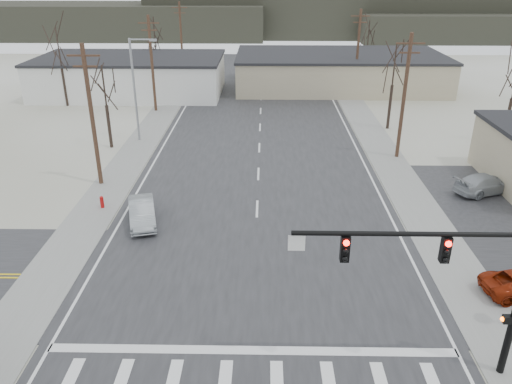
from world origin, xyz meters
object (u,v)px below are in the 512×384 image
at_px(fire_hydrant, 102,202).
at_px(car_far_b, 248,70).
at_px(traffic_signal_mast, 472,272).
at_px(car_parked_silver, 486,184).
at_px(car_far_a, 282,85).
at_px(sedan_crossing, 142,212).

relative_size(fire_hydrant, car_far_b, 0.19).
xyz_separation_m(traffic_signal_mast, car_far_b, (-9.95, 57.22, -3.86)).
bearing_deg(car_far_b, car_parked_silver, -44.53).
distance_m(car_far_a, car_parked_silver, 33.28).
relative_size(car_far_a, car_parked_silver, 1.16).
distance_m(fire_hydrant, car_far_b, 43.78).
relative_size(traffic_signal_mast, fire_hydrant, 10.29).
relative_size(fire_hydrant, car_far_a, 0.16).
height_order(car_far_a, car_far_b, car_far_a).
bearing_deg(sedan_crossing, car_far_b, 68.66).
height_order(traffic_signal_mast, car_far_b, traffic_signal_mast).
bearing_deg(car_far_a, fire_hydrant, 72.58).
distance_m(sedan_crossing, car_far_a, 36.65).
height_order(fire_hydrant, sedan_crossing, sedan_crossing).
bearing_deg(car_parked_silver, car_far_a, 1.17).
xyz_separation_m(sedan_crossing, car_far_a, (9.63, 35.36, 0.08)).
bearing_deg(fire_hydrant, car_far_a, 69.04).
height_order(sedan_crossing, car_far_b, car_far_b).
bearing_deg(fire_hydrant, car_parked_silver, 6.21).
height_order(sedan_crossing, car_far_a, car_far_a).
height_order(fire_hydrant, car_far_b, car_far_b).
bearing_deg(car_parked_silver, car_far_b, 1.63).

